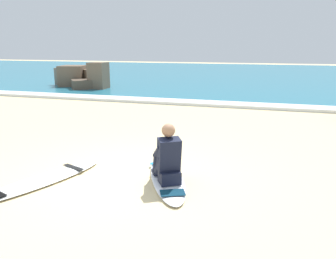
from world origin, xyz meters
TOP-DOWN VIEW (x-y plane):
  - ground_plane at (0.00, 0.00)m, footprint 80.00×80.00m
  - sea at (0.00, 21.30)m, footprint 80.00×28.00m
  - breaking_foam at (0.00, 7.60)m, footprint 80.00×0.90m
  - surfboard_main at (0.71, 0.14)m, footprint 1.37×2.19m
  - surfer_seated at (0.78, -0.07)m, footprint 0.65×0.77m
  - surfboard_spare_near at (-1.23, -0.62)m, footprint 1.29×2.43m
  - rock_outcrop_distant at (-7.39, 11.02)m, footprint 3.51×3.40m

SIDE VIEW (x-z plane):
  - ground_plane at x=0.00m, z-range 0.00..0.00m
  - surfboard_spare_near at x=-1.23m, z-range 0.00..0.07m
  - surfboard_main at x=0.71m, z-range 0.00..0.07m
  - sea at x=0.00m, z-range 0.00..0.10m
  - breaking_foam at x=0.00m, z-range 0.00..0.11m
  - surfer_seated at x=0.78m, z-range -0.04..0.91m
  - rock_outcrop_distant at x=-7.39m, z-range -0.17..1.20m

